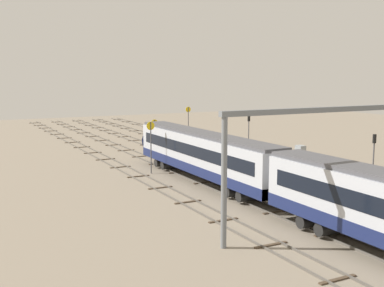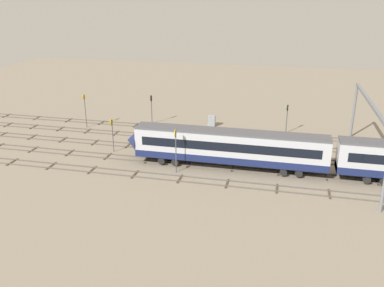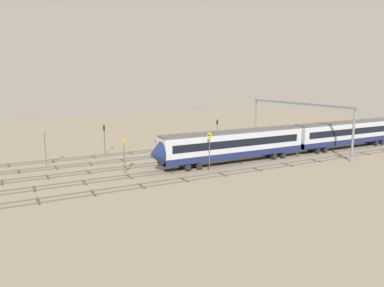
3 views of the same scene
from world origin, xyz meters
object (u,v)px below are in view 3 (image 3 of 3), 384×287
(train, at_px, (345,134))
(relay_cabinet, at_px, (159,143))
(signal_light_trackside_approach, at_px, (217,128))
(overhead_gantry, at_px, (297,112))
(speed_sign_far_trackside, at_px, (124,151))
(speed_sign_near_foreground, at_px, (209,147))
(speed_sign_mid_trackside, at_px, (45,142))
(signal_light_trackside_departure, at_px, (104,135))

(train, distance_m, relay_cabinet, 34.06)
(train, height_order, signal_light_trackside_approach, train)
(train, bearing_deg, signal_light_trackside_approach, -42.39)
(train, bearing_deg, overhead_gantry, -30.09)
(train, bearing_deg, speed_sign_far_trackside, -2.75)
(speed_sign_far_trackside, bearing_deg, overhead_gantry, -175.76)
(overhead_gantry, distance_m, speed_sign_near_foreground, 24.07)
(speed_sign_mid_trackside, relative_size, signal_light_trackside_approach, 1.22)
(train, height_order, relay_cabinet, train)
(speed_sign_near_foreground, xyz_separation_m, signal_light_trackside_approach, (-12.90, -18.81, -0.56))
(speed_sign_far_trackside, relative_size, relay_cabinet, 2.63)
(speed_sign_near_foreground, bearing_deg, speed_sign_mid_trackside, -36.43)
(speed_sign_mid_trackside, distance_m, signal_light_trackside_approach, 32.51)
(speed_sign_mid_trackside, distance_m, relay_cabinet, 20.93)
(relay_cabinet, bearing_deg, overhead_gantry, 150.65)
(speed_sign_near_foreground, xyz_separation_m, relay_cabinet, (-0.77, -19.66, -2.66))
(overhead_gantry, distance_m, speed_sign_far_trackside, 33.41)
(speed_sign_near_foreground, relative_size, relay_cabinet, 3.09)
(train, relative_size, signal_light_trackside_departure, 15.47)
(speed_sign_mid_trackside, distance_m, signal_light_trackside_departure, 10.86)
(speed_sign_far_trackside, xyz_separation_m, signal_light_trackside_approach, (-23.31, -13.97, -0.08))
(overhead_gantry, xyz_separation_m, speed_sign_far_trackside, (33.14, 2.46, -3.53))
(speed_sign_mid_trackside, xyz_separation_m, speed_sign_far_trackside, (-8.88, 9.39, -0.44))
(relay_cabinet, bearing_deg, signal_light_trackside_departure, 4.65)
(overhead_gantry, relative_size, speed_sign_near_foreground, 4.41)
(relay_cabinet, bearing_deg, signal_light_trackside_approach, 176.03)
(speed_sign_far_trackside, height_order, signal_light_trackside_departure, signal_light_trackside_departure)
(speed_sign_near_foreground, bearing_deg, overhead_gantry, -162.19)
(speed_sign_far_trackside, bearing_deg, relay_cabinet, -127.03)
(overhead_gantry, bearing_deg, train, 149.91)
(overhead_gantry, distance_m, relay_cabinet, 25.84)
(speed_sign_far_trackside, bearing_deg, speed_sign_near_foreground, 155.04)
(speed_sign_near_foreground, height_order, signal_light_trackside_approach, speed_sign_near_foreground)
(train, xyz_separation_m, signal_light_trackside_approach, (17.45, -15.93, 0.34))
(speed_sign_near_foreground, distance_m, relay_cabinet, 19.85)
(train, height_order, overhead_gantry, overhead_gantry)
(train, bearing_deg, speed_sign_mid_trackside, -12.88)
(relay_cabinet, bearing_deg, speed_sign_mid_trackside, 15.14)
(overhead_gantry, bearing_deg, speed_sign_far_trackside, 4.24)
(signal_light_trackside_approach, bearing_deg, speed_sign_near_foreground, 55.55)
(speed_sign_near_foreground, height_order, signal_light_trackside_departure, speed_sign_near_foreground)
(speed_sign_far_trackside, xyz_separation_m, relay_cabinet, (-11.17, -14.81, -2.18))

